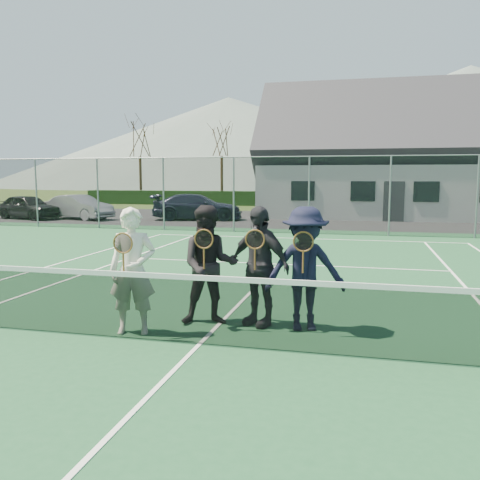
{
  "coord_description": "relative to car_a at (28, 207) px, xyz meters",
  "views": [
    {
      "loc": [
        2.07,
        -6.2,
        2.25
      ],
      "look_at": [
        0.19,
        1.5,
        1.25
      ],
      "focal_mm": 38.0,
      "sensor_mm": 36.0,
      "label": 1
    }
  ],
  "objects": [
    {
      "name": "tennis_net",
      "position": [
        15.11,
        -17.1,
        -0.11
      ],
      "size": [
        11.68,
        0.08,
        1.1
      ],
      "color": "slate",
      "rests_on": "ground"
    },
    {
      "name": "car_b",
      "position": [
        2.71,
        0.47,
        -0.01
      ],
      "size": [
        4.1,
        2.4,
        1.28
      ],
      "primitive_type": "imported",
      "rotation": [
        0.0,
        0.0,
        1.28
      ],
      "color": "gray",
      "rests_on": "ground"
    },
    {
      "name": "hedge_row",
      "position": [
        15.11,
        14.9,
        -0.1
      ],
      "size": [
        40.0,
        1.2,
        1.1
      ],
      "primitive_type": "cube",
      "color": "black",
      "rests_on": "ground"
    },
    {
      "name": "car_c",
      "position": [
        8.84,
        1.56,
        0.02
      ],
      "size": [
        4.89,
        2.73,
        1.34
      ],
      "primitive_type": "imported",
      "rotation": [
        0.0,
        0.0,
        1.77
      ],
      "color": "black",
      "rests_on": "ground"
    },
    {
      "name": "ground",
      "position": [
        15.11,
        2.9,
        -0.65
      ],
      "size": [
        220.0,
        220.0,
        0.0
      ],
      "primitive_type": "plane",
      "color": "#2E4217",
      "rests_on": "ground"
    },
    {
      "name": "clubhouse",
      "position": [
        19.11,
        6.89,
        3.34
      ],
      "size": [
        15.6,
        8.2,
        7.7
      ],
      "color": "silver",
      "rests_on": "ground"
    },
    {
      "name": "court_markings",
      "position": [
        15.11,
        -17.1,
        -0.62
      ],
      "size": [
        11.03,
        23.83,
        0.01
      ],
      "color": "white",
      "rests_on": "court_surface"
    },
    {
      "name": "hill_centre",
      "position": [
        35.11,
        77.9,
        10.35
      ],
      "size": [
        120.0,
        120.0,
        22.0
      ],
      "primitive_type": "cone",
      "color": "slate",
      "rests_on": "ground"
    },
    {
      "name": "player_d",
      "position": [
        16.38,
        -16.07,
        0.27
      ],
      "size": [
        1.3,
        0.95,
        1.8
      ],
      "color": "black",
      "rests_on": "court_surface"
    },
    {
      "name": "tree_a",
      "position": [
        -0.89,
        15.9,
        5.15
      ],
      "size": [
        3.2,
        3.2,
        7.77
      ],
      "color": "#331F12",
      "rests_on": "ground"
    },
    {
      "name": "player_c",
      "position": [
        15.68,
        -15.99,
        0.27
      ],
      "size": [
        1.14,
        0.84,
        1.8
      ],
      "color": "#25252A",
      "rests_on": "court_surface"
    },
    {
      "name": "hill_west",
      "position": [
        -9.89,
        77.9,
        8.35
      ],
      "size": [
        110.0,
        110.0,
        18.0
      ],
      "primitive_type": "cone",
      "color": "#56685E",
      "rests_on": "ground"
    },
    {
      "name": "tree_b",
      "position": [
        6.11,
        15.9,
        5.15
      ],
      "size": [
        3.2,
        3.2,
        7.77
      ],
      "color": "#372314",
      "rests_on": "ground"
    },
    {
      "name": "tarmac_carpark",
      "position": [
        11.11,
        2.9,
        -0.64
      ],
      "size": [
        40.0,
        12.0,
        0.01
      ],
      "primitive_type": "cube",
      "color": "black",
      "rests_on": "ground"
    },
    {
      "name": "perimeter_fence",
      "position": [
        15.11,
        -3.6,
        0.88
      ],
      "size": [
        30.07,
        0.07,
        3.02
      ],
      "color": "slate",
      "rests_on": "ground"
    },
    {
      "name": "player_a",
      "position": [
        14.04,
        -16.81,
        0.28
      ],
      "size": [
        0.75,
        0.59,
        1.8
      ],
      "color": "white",
      "rests_on": "court_surface"
    },
    {
      "name": "court_surface",
      "position": [
        15.11,
        -17.1,
        -0.64
      ],
      "size": [
        30.0,
        30.0,
        0.02
      ],
      "primitive_type": "cube",
      "color": "#1C4C2B",
      "rests_on": "ground"
    },
    {
      "name": "tree_c",
      "position": [
        17.11,
        15.9,
        5.15
      ],
      "size": [
        3.2,
        3.2,
        7.77
      ],
      "color": "#3B2115",
      "rests_on": "ground"
    },
    {
      "name": "car_a",
      "position": [
        0.0,
        0.0,
        0.0
      ],
      "size": [
        4.06,
        2.45,
        1.29
      ],
      "primitive_type": "imported",
      "rotation": [
        0.0,
        0.0,
        1.31
      ],
      "color": "black",
      "rests_on": "ground"
    },
    {
      "name": "player_b",
      "position": [
        14.96,
        -16.12,
        0.27
      ],
      "size": [
        1.04,
        0.91,
        1.8
      ],
      "color": "black",
      "rests_on": "court_surface"
    }
  ]
}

